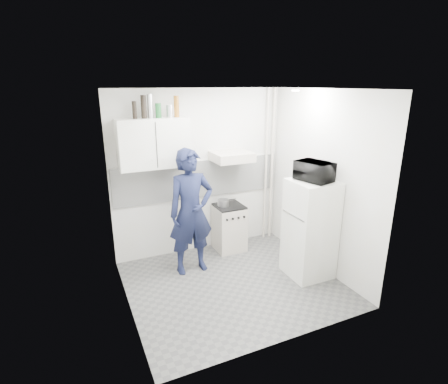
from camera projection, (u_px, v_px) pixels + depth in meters
name	position (u px, v px, depth m)	size (l,w,h in m)	color
floor	(233.00, 283.00, 4.86)	(2.80, 2.80, 0.00)	#53534F
ceiling	(235.00, 89.00, 4.08)	(2.80, 2.80, 0.00)	white
wall_back	(200.00, 173.00, 5.55)	(2.80, 2.80, 0.00)	silver
wall_left	(122.00, 210.00, 3.91)	(2.60, 2.60, 0.00)	silver
wall_right	(321.00, 182.00, 5.02)	(2.60, 2.60, 0.00)	silver
person	(191.00, 212.00, 4.96)	(0.67, 0.44, 1.82)	#131732
stove	(229.00, 228.00, 5.77)	(0.46, 0.46, 0.74)	#BFB5A4
fridge	(310.00, 229.00, 4.91)	(0.58, 0.58, 1.41)	white
stove_top	(229.00, 206.00, 5.66)	(0.45, 0.45, 0.03)	black
saucepan	(223.00, 203.00, 5.63)	(0.19, 0.19, 0.10)	silver
microwave	(314.00, 171.00, 4.66)	(0.32, 0.48, 0.26)	black
bottle_b	(135.00, 110.00, 4.71)	(0.06, 0.06, 0.24)	black
bottle_c	(144.00, 107.00, 4.75)	(0.08, 0.08, 0.31)	black
bottle_d	(150.00, 106.00, 4.78)	(0.07, 0.07, 0.32)	silver
canister_a	(158.00, 111.00, 4.85)	(0.08, 0.08, 0.20)	#144C1E
canister_b	(170.00, 111.00, 4.91)	(0.09, 0.09, 0.17)	silver
bottle_e	(176.00, 106.00, 4.94)	(0.07, 0.07, 0.30)	brown
upper_cabinet	(153.00, 143.00, 4.94)	(1.00, 0.35, 0.70)	white
range_hood	(232.00, 157.00, 5.43)	(0.60, 0.50, 0.14)	#BFB5A4
backsplash	(200.00, 179.00, 5.57)	(2.74, 0.03, 0.60)	white
pipe_a	(272.00, 166.00, 6.00)	(0.05, 0.05, 2.60)	#BFB5A4
pipe_b	(266.00, 167.00, 5.95)	(0.04, 0.04, 2.60)	#BFB5A4
ceiling_spot_fixture	(295.00, 91.00, 4.66)	(0.10, 0.10, 0.02)	white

